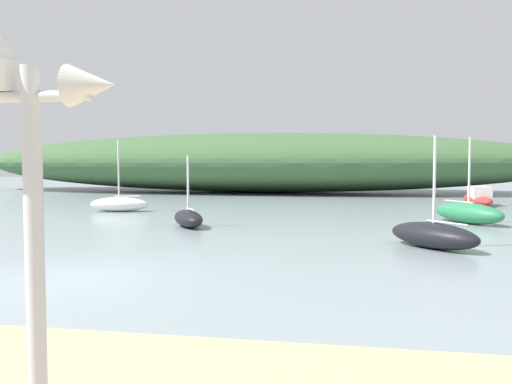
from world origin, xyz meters
TOP-DOWN VIEW (x-y plane):
  - ground_plane at (0.00, 0.00)m, footprint 120.00×120.00m
  - distant_hill at (-1.26, 30.50)m, footprint 44.95×11.57m
  - sailboat_far_right at (-0.12, 8.74)m, footprint 2.02×2.58m
  - sailboat_far_left at (-5.06, 13.71)m, footprint 2.82×1.35m
  - sailboat_east_reach at (10.12, 11.64)m, footprint 2.71×3.24m
  - motorboat_outer_mooring at (12.39, 20.52)m, footprint 1.29×4.16m
  - sailboat_by_sandbar at (7.95, 5.38)m, footprint 2.70×2.82m

SIDE VIEW (x-z plane):
  - ground_plane at x=0.00m, z-range 0.00..0.00m
  - sailboat_far_right at x=-0.12m, z-range -0.98..1.62m
  - sailboat_far_left at x=-5.06m, z-range -1.33..2.04m
  - sailboat_by_sandbar at x=7.95m, z-range -1.18..1.91m
  - motorboat_outer_mooring at x=12.39m, z-range -0.13..0.90m
  - sailboat_east_reach at x=10.12m, z-range -1.24..2.05m
  - distant_hill at x=-1.26m, z-range 0.00..4.47m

